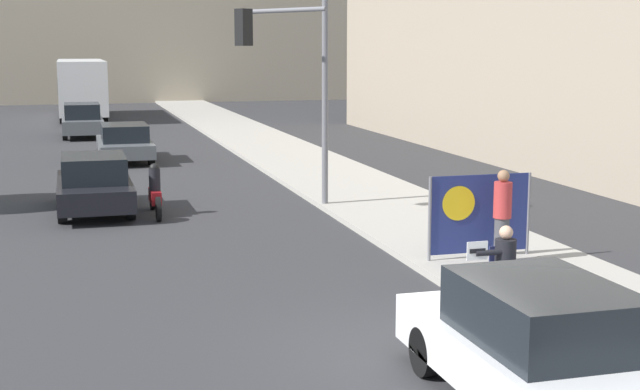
{
  "coord_description": "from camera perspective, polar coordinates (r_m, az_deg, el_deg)",
  "views": [
    {
      "loc": [
        -4.56,
        -10.91,
        4.18
      ],
      "look_at": [
        -0.17,
        4.71,
        1.44
      ],
      "focal_mm": 50.0,
      "sensor_mm": 36.0,
      "label": 1
    }
  ],
  "objects": [
    {
      "name": "ground_plane",
      "position": [
        12.55,
        6.68,
        -9.95
      ],
      "size": [
        160.0,
        160.0,
        0.0
      ],
      "primitive_type": "plane",
      "color": "#303033"
    },
    {
      "name": "sidewalk_curb",
      "position": [
        27.4,
        1.2,
        0.94
      ],
      "size": [
        3.56,
        90.0,
        0.13
      ],
      "primitive_type": "cube",
      "color": "#A8A399",
      "rests_on": "ground_plane"
    },
    {
      "name": "seated_protester",
      "position": [
        14.39,
        11.86,
        -4.21
      ],
      "size": [
        0.91,
        0.77,
        1.23
      ],
      "rotation": [
        0.0,
        0.0,
        0.01
      ],
      "color": "#474C56",
      "rests_on": "sidewalk_curb"
    },
    {
      "name": "jogger_on_sidewalk",
      "position": [
        16.99,
        11.58,
        -1.29
      ],
      "size": [
        0.34,
        0.34,
        1.76
      ],
      "rotation": [
        0.0,
        0.0,
        3.03
      ],
      "color": "#424247",
      "rests_on": "sidewalk_curb"
    },
    {
      "name": "protest_banner",
      "position": [
        17.33,
        10.15,
        -1.19
      ],
      "size": [
        2.13,
        0.06,
        1.61
      ],
      "color": "slate",
      "rests_on": "sidewalk_curb"
    },
    {
      "name": "traffic_light_pole",
      "position": [
        21.96,
        -1.64,
        8.15
      ],
      "size": [
        2.61,
        2.38,
        5.17
      ],
      "color": "slate",
      "rests_on": "sidewalk_curb"
    },
    {
      "name": "parked_car_curbside",
      "position": [
        10.64,
        13.69,
        -9.44
      ],
      "size": [
        1.81,
        4.21,
        1.55
      ],
      "color": "white",
      "rests_on": "ground_plane"
    },
    {
      "name": "car_on_road_nearest",
      "position": [
        23.16,
        -14.25,
        0.71
      ],
      "size": [
        1.8,
        4.28,
        1.46
      ],
      "color": "black",
      "rests_on": "ground_plane"
    },
    {
      "name": "car_on_road_midblock",
      "position": [
        33.25,
        -12.4,
        3.32
      ],
      "size": [
        1.87,
        4.53,
        1.36
      ],
      "color": "#565B60",
      "rests_on": "ground_plane"
    },
    {
      "name": "car_on_road_distant",
      "position": [
        42.48,
        -14.97,
        4.63
      ],
      "size": [
        1.8,
        4.43,
        1.55
      ],
      "color": "#565B60",
      "rests_on": "ground_plane"
    },
    {
      "name": "city_bus_on_road",
      "position": [
        53.23,
        -15.01,
        6.81
      ],
      "size": [
        2.55,
        10.58,
        3.33
      ],
      "color": "silver",
      "rests_on": "ground_plane"
    },
    {
      "name": "motorcycle_on_road",
      "position": [
        22.41,
        -10.52,
        0.1
      ],
      "size": [
        0.28,
        2.23,
        1.31
      ],
      "color": "maroon",
      "rests_on": "ground_plane"
    }
  ]
}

